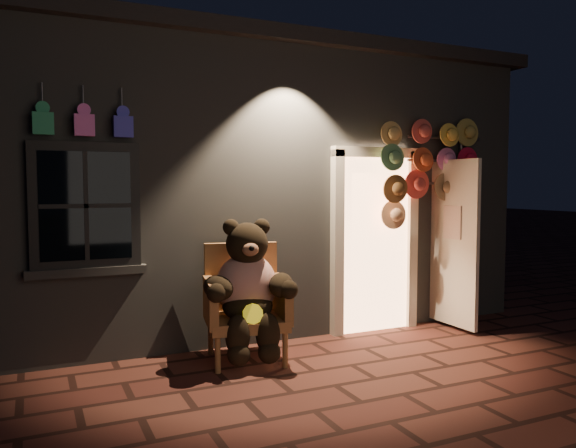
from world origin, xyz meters
TOP-DOWN VIEW (x-y plane):
  - ground at (0.00, 0.00)m, footprint 60.00×60.00m
  - shop_building at (0.00, 3.99)m, footprint 7.30×5.95m
  - wicker_armchair at (-0.45, 1.07)m, footprint 0.90×0.84m
  - teddy_bear at (-0.46, 0.92)m, footprint 0.96×0.82m
  - hat_rack at (2.04, 1.28)m, footprint 1.52×0.22m

SIDE VIEW (x-z plane):
  - ground at x=0.00m, z-range 0.00..0.00m
  - wicker_armchair at x=-0.45m, z-range 0.00..1.15m
  - teddy_bear at x=-0.46m, z-range 0.07..1.41m
  - shop_building at x=0.00m, z-range -0.02..3.49m
  - hat_rack at x=2.04m, z-range 0.71..3.24m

